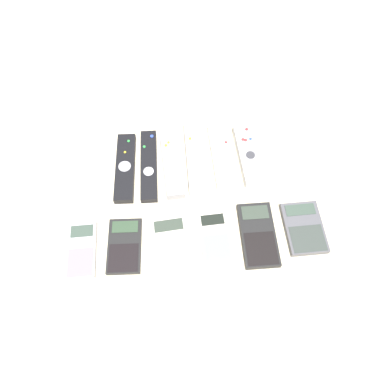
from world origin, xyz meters
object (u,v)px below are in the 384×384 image
(remote_1, at_px, (149,165))
(calculator_4, at_px, (258,235))
(calculator_1, at_px, (125,246))
(calculator_2, at_px, (171,244))
(remote_4, at_px, (222,157))
(calculator_3, at_px, (215,237))
(calculator_5, at_px, (304,228))
(remote_2, at_px, (172,163))
(remote_0, at_px, (125,167))
(remote_3, at_px, (196,158))
(calculator_0, at_px, (82,251))
(remote_5, at_px, (249,155))

(remote_1, relative_size, calculator_4, 1.32)
(calculator_1, relative_size, calculator_2, 1.02)
(remote_4, xyz_separation_m, calculator_1, (-0.25, -0.22, -0.00))
(calculator_1, bearing_deg, remote_1, 76.57)
(calculator_3, height_order, calculator_5, calculator_5)
(remote_2, distance_m, calculator_4, 0.28)
(remote_4, xyz_separation_m, calculator_4, (0.05, -0.22, -0.00))
(remote_0, relative_size, calculator_3, 1.65)
(remote_0, xyz_separation_m, remote_2, (0.12, 0.00, 0.00))
(remote_0, relative_size, remote_4, 1.02)
(remote_4, xyz_separation_m, calculator_3, (-0.05, -0.22, -0.00))
(calculator_5, bearing_deg, calculator_2, -178.51)
(remote_1, relative_size, remote_4, 1.07)
(remote_2, xyz_separation_m, calculator_3, (0.08, -0.21, -0.01))
(remote_3, bearing_deg, calculator_5, -42.33)
(remote_1, xyz_separation_m, calculator_3, (0.14, -0.21, -0.00))
(remote_4, distance_m, calculator_3, 0.22)
(remote_4, distance_m, calculator_1, 0.33)
(remote_1, xyz_separation_m, calculator_5, (0.35, -0.21, -0.00))
(remote_2, xyz_separation_m, calculator_0, (-0.22, -0.21, -0.00))
(remote_4, bearing_deg, calculator_2, -124.00)
(remote_3, bearing_deg, calculator_3, -83.43)
(remote_1, xyz_separation_m, remote_5, (0.26, 0.00, 0.00))
(calculator_5, bearing_deg, calculator_3, -179.91)
(calculator_0, xyz_separation_m, calculator_5, (0.51, 0.01, 0.00))
(remote_1, height_order, calculator_3, remote_1)
(calculator_0, xyz_separation_m, calculator_3, (0.30, 0.00, -0.00))
(remote_0, relative_size, calculator_4, 1.26)
(remote_2, relative_size, calculator_1, 1.49)
(remote_1, bearing_deg, calculator_4, -39.57)
(remote_3, distance_m, calculator_3, 0.22)
(remote_4, distance_m, calculator_0, 0.41)
(remote_0, height_order, calculator_2, remote_0)
(remote_2, distance_m, remote_3, 0.06)
(remote_1, bearing_deg, remote_2, 1.22)
(remote_0, distance_m, remote_2, 0.12)
(calculator_2, height_order, calculator_4, calculator_4)
(calculator_3, distance_m, calculator_4, 0.10)
(remote_0, bearing_deg, remote_1, 4.55)
(remote_1, bearing_deg, remote_3, 6.14)
(calculator_2, xyz_separation_m, calculator_5, (0.31, 0.01, 0.00))
(remote_5, relative_size, calculator_3, 1.50)
(remote_5, relative_size, calculator_2, 1.37)
(remote_3, height_order, calculator_4, remote_3)
(calculator_3, xyz_separation_m, calculator_4, (0.10, -0.01, 0.00))
(calculator_1, height_order, calculator_2, calculator_2)
(calculator_2, relative_size, calculator_3, 1.10)
(calculator_0, bearing_deg, remote_4, 32.77)
(remote_0, relative_size, remote_2, 0.99)
(calculator_0, relative_size, calculator_2, 0.99)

